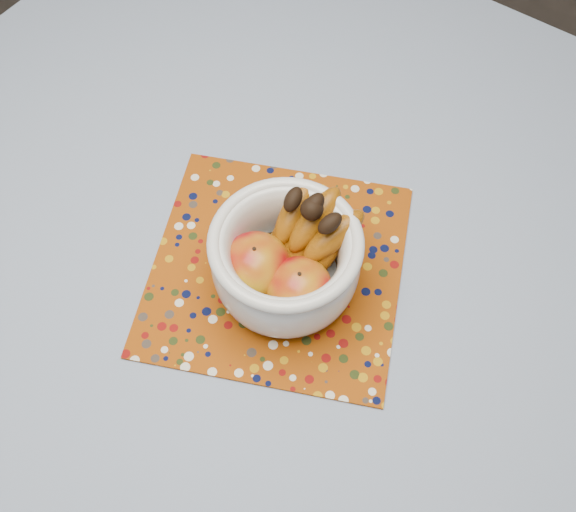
# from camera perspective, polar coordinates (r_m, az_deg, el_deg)

# --- Properties ---
(table) EXTENTS (1.20, 1.20, 0.75)m
(table) POSITION_cam_1_polar(r_m,az_deg,el_deg) (1.04, -2.38, -1.31)
(table) COLOR brown
(table) RESTS_ON ground
(tablecloth) EXTENTS (1.32, 1.32, 0.01)m
(tablecloth) POSITION_cam_1_polar(r_m,az_deg,el_deg) (0.97, -2.55, 1.01)
(tablecloth) COLOR slate
(tablecloth) RESTS_ON table
(placemat) EXTENTS (0.45, 0.45, 0.00)m
(placemat) POSITION_cam_1_polar(r_m,az_deg,el_deg) (0.94, -0.94, -1.03)
(placemat) COLOR #843607
(placemat) RESTS_ON tablecloth
(fruit_bowl) EXTENTS (0.20, 0.21, 0.15)m
(fruit_bowl) POSITION_cam_1_polar(r_m,az_deg,el_deg) (0.87, 0.30, 0.07)
(fruit_bowl) COLOR silver
(fruit_bowl) RESTS_ON placemat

